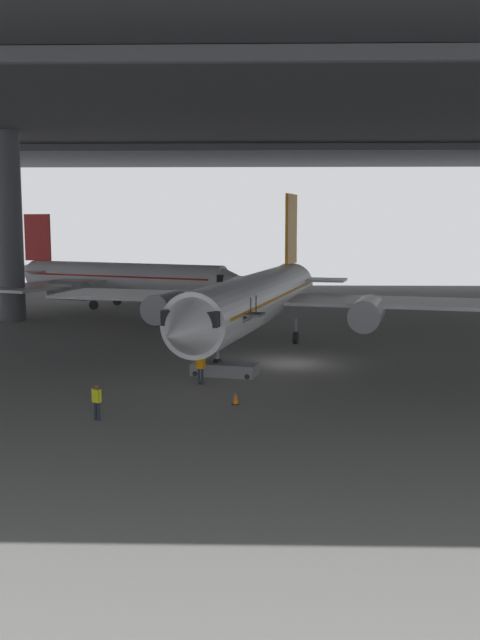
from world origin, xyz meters
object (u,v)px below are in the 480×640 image
crew_worker_by_stairs (200,366)px  traffic_cone_orange (236,398)px  airplane_main (257,299)px  crew_worker_near_nose (97,400)px  boarding_stairs (226,363)px  airplane_distant (118,278)px

crew_worker_by_stairs → traffic_cone_orange: 4.78m
airplane_main → crew_worker_near_nose: (-6.99, -19.09, -2.41)m
crew_worker_near_nose → crew_worker_by_stairs: bearing=61.4°
crew_worker_by_stairs → traffic_cone_orange: size_ratio=2.83×
crew_worker_by_stairs → traffic_cone_orange: crew_worker_by_stairs is taller
crew_worker_near_nose → airplane_main: bearing=69.9°
boarding_stairs → crew_worker_by_stairs: 2.66m
crew_worker_near_nose → airplane_distant: airplane_distant is taller
airplane_main → airplane_distant: (-13.88, 22.63, -0.28)m
airplane_main → crew_worker_near_nose: bearing=-110.1°
crew_worker_by_stairs → airplane_distant: (-10.87, 34.40, 2.09)m
airplane_distant → airplane_main: bearing=-58.5°
crew_worker_near_nose → traffic_cone_orange: size_ratio=2.73×
airplane_main → crew_worker_by_stairs: (-3.01, -11.78, -2.37)m
boarding_stairs → traffic_cone_orange: bearing=-83.4°
airplane_main → crew_worker_by_stairs: 12.38m
airplane_main → crew_worker_by_stairs: bearing=-104.3°
crew_worker_near_nose → airplane_distant: (-6.89, 41.72, 2.13)m
boarding_stairs → airplane_distant: (-12.12, 32.07, 2.34)m
crew_worker_near_nose → airplane_distant: bearing=99.4°
airplane_distant → crew_worker_near_nose: bearing=-80.6°
traffic_cone_orange → airplane_main: bearing=86.4°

